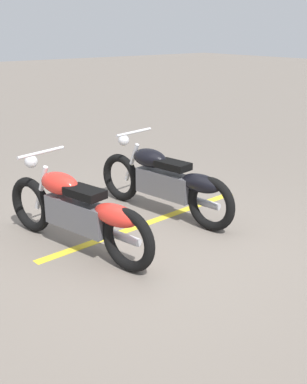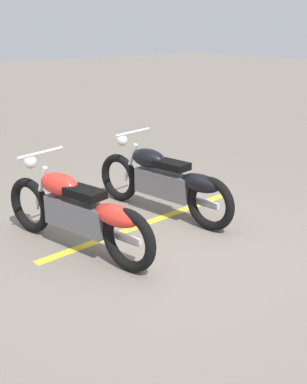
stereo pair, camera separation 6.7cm
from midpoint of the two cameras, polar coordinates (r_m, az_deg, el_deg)
ground_plane at (r=5.37m, az=-0.83°, el=-6.36°), size 60.00×60.00×0.00m
motorcycle_bright_foreground at (r=5.12m, az=-9.47°, el=-2.34°), size 2.20×0.77×1.04m
motorcycle_dark_foreground at (r=6.04m, az=1.04°, el=1.33°), size 2.22×0.70×1.04m
parking_stripe_near at (r=5.95m, az=-0.93°, el=-3.69°), size 0.34×3.20×0.01m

